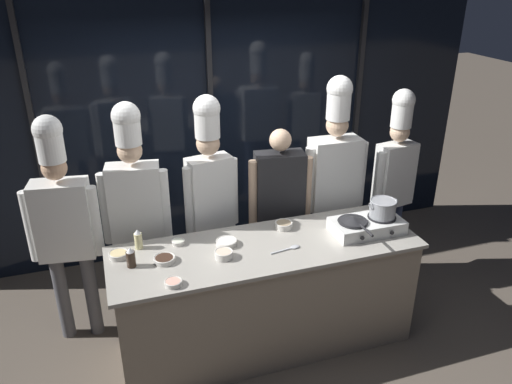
{
  "coord_description": "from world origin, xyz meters",
  "views": [
    {
      "loc": [
        -1.12,
        -3.14,
        2.93
      ],
      "look_at": [
        0.0,
        0.25,
        1.29
      ],
      "focal_mm": 35.0,
      "sensor_mm": 36.0,
      "label": 1
    }
  ],
  "objects_px": {
    "squeeze_bottle_oil": "(138,239)",
    "chef_line": "(210,187)",
    "stock_pot": "(383,208)",
    "portable_stove": "(367,225)",
    "chef_sous": "(135,201)",
    "prep_bowl_rice": "(226,242)",
    "prep_bowl_chicken": "(224,254)",
    "chef_apprentice": "(395,170)",
    "chef_pastry": "(334,172)",
    "prep_bowl_bean_sprouts": "(178,242)",
    "serving_spoon_slotted": "(291,248)",
    "prep_bowl_ginger": "(118,254)",
    "prep_bowl_mushrooms": "(284,225)",
    "prep_bowl_soy_glaze": "(164,259)",
    "frying_pan": "(353,220)",
    "prep_bowl_shrimp": "(173,283)",
    "person_guest": "(279,200)",
    "squeeze_bottle_soy": "(131,258)",
    "chef_head": "(63,218)"
  },
  "relations": [
    {
      "from": "prep_bowl_shrimp",
      "to": "chef_apprentice",
      "type": "height_order",
      "value": "chef_apprentice"
    },
    {
      "from": "squeeze_bottle_oil",
      "to": "squeeze_bottle_soy",
      "type": "xyz_separation_m",
      "value": [
        -0.08,
        -0.24,
        -0.0
      ]
    },
    {
      "from": "prep_bowl_bean_sprouts",
      "to": "prep_bowl_soy_glaze",
      "type": "relative_size",
      "value": 0.63
    },
    {
      "from": "stock_pot",
      "to": "squeeze_bottle_oil",
      "type": "distance_m",
      "value": 1.95
    },
    {
      "from": "chef_pastry",
      "to": "chef_apprentice",
      "type": "relative_size",
      "value": 1.09
    },
    {
      "from": "chef_head",
      "to": "prep_bowl_rice",
      "type": "bearing_deg",
      "value": 165.61
    },
    {
      "from": "prep_bowl_mushrooms",
      "to": "prep_bowl_rice",
      "type": "bearing_deg",
      "value": -167.61
    },
    {
      "from": "prep_bowl_ginger",
      "to": "chef_line",
      "type": "height_order",
      "value": "chef_line"
    },
    {
      "from": "prep_bowl_bean_sprouts",
      "to": "chef_apprentice",
      "type": "bearing_deg",
      "value": 10.61
    },
    {
      "from": "chef_pastry",
      "to": "chef_apprentice",
      "type": "xyz_separation_m",
      "value": [
        0.66,
        0.0,
        -0.06
      ]
    },
    {
      "from": "prep_bowl_ginger",
      "to": "prep_bowl_chicken",
      "type": "bearing_deg",
      "value": -19.1
    },
    {
      "from": "chef_head",
      "to": "chef_line",
      "type": "height_order",
      "value": "chef_line"
    },
    {
      "from": "stock_pot",
      "to": "person_guest",
      "type": "relative_size",
      "value": 0.14
    },
    {
      "from": "prep_bowl_bean_sprouts",
      "to": "serving_spoon_slotted",
      "type": "bearing_deg",
      "value": -22.98
    },
    {
      "from": "person_guest",
      "to": "prep_bowl_rice",
      "type": "bearing_deg",
      "value": 45.81
    },
    {
      "from": "prep_bowl_rice",
      "to": "prep_bowl_chicken",
      "type": "relative_size",
      "value": 1.2
    },
    {
      "from": "prep_bowl_shrimp",
      "to": "chef_sous",
      "type": "relative_size",
      "value": 0.06
    },
    {
      "from": "squeeze_bottle_oil",
      "to": "chef_line",
      "type": "bearing_deg",
      "value": 28.75
    },
    {
      "from": "prep_bowl_shrimp",
      "to": "chef_line",
      "type": "distance_m",
      "value": 1.08
    },
    {
      "from": "prep_bowl_chicken",
      "to": "chef_line",
      "type": "relative_size",
      "value": 0.07
    },
    {
      "from": "prep_bowl_mushrooms",
      "to": "prep_bowl_soy_glaze",
      "type": "xyz_separation_m",
      "value": [
        -1.02,
        -0.2,
        -0.01
      ]
    },
    {
      "from": "prep_bowl_shrimp",
      "to": "person_guest",
      "type": "distance_m",
      "value": 1.43
    },
    {
      "from": "frying_pan",
      "to": "prep_bowl_bean_sprouts",
      "type": "relative_size",
      "value": 4.15
    },
    {
      "from": "prep_bowl_rice",
      "to": "chef_line",
      "type": "relative_size",
      "value": 0.08
    },
    {
      "from": "squeeze_bottle_oil",
      "to": "chef_sous",
      "type": "xyz_separation_m",
      "value": [
        0.03,
        0.36,
        0.16
      ]
    },
    {
      "from": "squeeze_bottle_soy",
      "to": "prep_bowl_ginger",
      "type": "xyz_separation_m",
      "value": [
        -0.08,
        0.16,
        -0.05
      ]
    },
    {
      "from": "prep_bowl_bean_sprouts",
      "to": "prep_bowl_ginger",
      "type": "height_order",
      "value": "prep_bowl_ginger"
    },
    {
      "from": "prep_bowl_mushrooms",
      "to": "chef_line",
      "type": "relative_size",
      "value": 0.07
    },
    {
      "from": "prep_bowl_rice",
      "to": "chef_sous",
      "type": "distance_m",
      "value": 0.84
    },
    {
      "from": "squeeze_bottle_soy",
      "to": "prep_bowl_rice",
      "type": "height_order",
      "value": "squeeze_bottle_soy"
    },
    {
      "from": "squeeze_bottle_oil",
      "to": "chef_apprentice",
      "type": "distance_m",
      "value": 2.51
    },
    {
      "from": "chef_apprentice",
      "to": "chef_pastry",
      "type": "bearing_deg",
      "value": -9.95
    },
    {
      "from": "stock_pot",
      "to": "chef_line",
      "type": "xyz_separation_m",
      "value": [
        -1.26,
        0.68,
        0.07
      ]
    },
    {
      "from": "chef_sous",
      "to": "chef_apprentice",
      "type": "bearing_deg",
      "value": -171.03
    },
    {
      "from": "prep_bowl_shrimp",
      "to": "prep_bowl_bean_sprouts",
      "type": "relative_size",
      "value": 1.18
    },
    {
      "from": "frying_pan",
      "to": "chef_line",
      "type": "height_order",
      "value": "chef_line"
    },
    {
      "from": "prep_bowl_chicken",
      "to": "chef_pastry",
      "type": "xyz_separation_m",
      "value": [
        1.24,
        0.71,
        0.22
      ]
    },
    {
      "from": "prep_bowl_shrimp",
      "to": "prep_bowl_chicken",
      "type": "bearing_deg",
      "value": 28.76
    },
    {
      "from": "squeeze_bottle_soy",
      "to": "prep_bowl_shrimp",
      "type": "relative_size",
      "value": 1.29
    },
    {
      "from": "frying_pan",
      "to": "portable_stove",
      "type": "bearing_deg",
      "value": 2.31
    },
    {
      "from": "frying_pan",
      "to": "prep_bowl_soy_glaze",
      "type": "bearing_deg",
      "value": 177.21
    },
    {
      "from": "prep_bowl_mushrooms",
      "to": "chef_line",
      "type": "distance_m",
      "value": 0.7
    },
    {
      "from": "squeeze_bottle_soy",
      "to": "prep_bowl_chicken",
      "type": "distance_m",
      "value": 0.67
    },
    {
      "from": "chef_apprentice",
      "to": "chef_sous",
      "type": "bearing_deg",
      "value": -9.95
    },
    {
      "from": "chef_apprentice",
      "to": "prep_bowl_ginger",
      "type": "bearing_deg",
      "value": -0.42
    },
    {
      "from": "portable_stove",
      "to": "chef_sous",
      "type": "distance_m",
      "value": 1.89
    },
    {
      "from": "prep_bowl_soy_glaze",
      "to": "chef_apprentice",
      "type": "height_order",
      "value": "chef_apprentice"
    },
    {
      "from": "frying_pan",
      "to": "prep_bowl_ginger",
      "type": "relative_size",
      "value": 2.91
    },
    {
      "from": "prep_bowl_mushrooms",
      "to": "prep_bowl_soy_glaze",
      "type": "distance_m",
      "value": 1.04
    },
    {
      "from": "frying_pan",
      "to": "chef_line",
      "type": "xyz_separation_m",
      "value": [
        -1.0,
        0.68,
        0.13
      ]
    }
  ]
}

